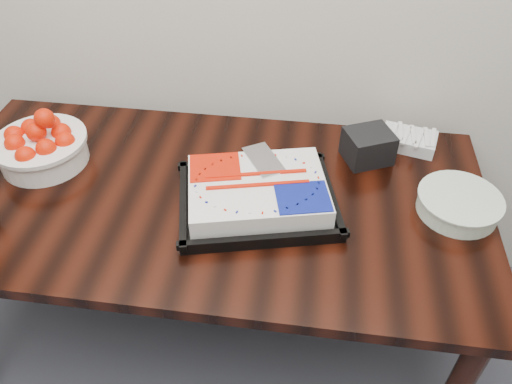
# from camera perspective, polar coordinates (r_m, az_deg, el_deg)

# --- Properties ---
(table) EXTENTS (1.80, 0.90, 0.75)m
(table) POSITION_cam_1_polar(r_m,az_deg,el_deg) (1.67, -5.65, -2.31)
(table) COLOR black
(table) RESTS_ON ground
(cake_tray) EXTENTS (0.55, 0.48, 0.10)m
(cake_tray) POSITION_cam_1_polar(r_m,az_deg,el_deg) (1.53, 0.16, -0.23)
(cake_tray) COLOR black
(cake_tray) RESTS_ON table
(tangerine_bowl) EXTENTS (0.31, 0.31, 0.20)m
(tangerine_bowl) POSITION_cam_1_polar(r_m,az_deg,el_deg) (1.83, -23.49, 5.33)
(tangerine_bowl) COLOR white
(tangerine_bowl) RESTS_ON table
(plate_stack) EXTENTS (0.25, 0.25, 0.06)m
(plate_stack) POSITION_cam_1_polar(r_m,az_deg,el_deg) (1.64, 22.14, -1.28)
(plate_stack) COLOR white
(plate_stack) RESTS_ON table
(fork_bag) EXTENTS (0.21, 0.16, 0.06)m
(fork_bag) POSITION_cam_1_polar(r_m,az_deg,el_deg) (1.86, 17.03, 5.76)
(fork_bag) COLOR silver
(fork_bag) RESTS_ON table
(napkin_box) EXTENTS (0.19, 0.18, 0.11)m
(napkin_box) POSITION_cam_1_polar(r_m,az_deg,el_deg) (1.75, 12.68, 5.16)
(napkin_box) COLOR black
(napkin_box) RESTS_ON table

